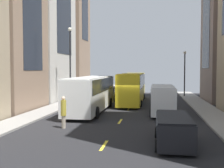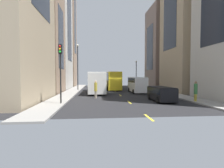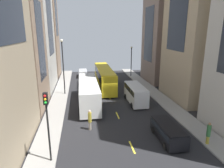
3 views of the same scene
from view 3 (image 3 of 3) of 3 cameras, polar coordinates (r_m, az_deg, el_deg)
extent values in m
plane|color=black|center=(31.20, -0.76, -3.82)|extent=(41.84, 41.84, 0.00)
cube|color=gray|center=(31.08, -15.00, -4.28)|extent=(2.43, 44.00, 0.15)
cube|color=gray|center=(33.12, 12.57, -2.92)|extent=(2.43, 44.00, 0.15)
cube|color=yellow|center=(18.75, 5.78, -17.61)|extent=(0.16, 2.00, 0.01)
cube|color=yellow|center=(24.77, 1.63, -8.99)|extent=(0.16, 2.00, 0.01)
cube|color=yellow|center=(31.20, -0.76, -3.81)|extent=(0.16, 2.00, 0.01)
cube|color=yellow|center=(37.83, -2.30, -0.41)|extent=(0.16, 2.00, 0.01)
cube|color=yellow|center=(44.58, -3.37, 1.97)|extent=(0.16, 2.00, 0.01)
cube|color=yellow|center=(51.39, -4.17, 3.72)|extent=(0.16, 2.00, 0.01)
cube|color=#937760|center=(27.86, -26.47, 10.95)|extent=(6.45, 7.75, 17.69)
cube|color=#1E232D|center=(27.86, -26.47, 10.95)|extent=(6.51, 4.26, 9.73)
cube|color=beige|center=(37.31, -23.29, 19.18)|extent=(6.91, 10.41, 27.04)
cube|color=#1E232D|center=(37.31, -23.29, 19.18)|extent=(6.98, 5.72, 14.87)
cube|color=#7A665B|center=(42.31, 16.82, 13.51)|extent=(9.59, 8.72, 18.80)
cube|color=#1E232D|center=(42.31, 16.82, 13.51)|extent=(9.68, 4.80, 10.34)
cube|color=silver|center=(28.01, -6.81, -2.33)|extent=(2.55, 11.46, 3.00)
cube|color=black|center=(27.77, -6.87, -0.65)|extent=(2.60, 10.55, 1.20)
cube|color=beige|center=(27.60, -6.91, 0.73)|extent=(2.45, 11.01, 0.08)
cylinder|color=black|center=(31.77, -9.14, -2.71)|extent=(0.46, 1.00, 1.00)
cylinder|color=black|center=(31.84, -4.91, -2.53)|extent=(0.46, 1.00, 1.00)
cylinder|color=black|center=(25.09, -9.06, -7.63)|extent=(0.46, 1.00, 1.00)
cylinder|color=black|center=(25.18, -3.68, -7.38)|extent=(0.46, 1.00, 1.00)
cube|color=yellow|center=(36.33, -2.21, 1.96)|extent=(2.45, 13.64, 3.30)
cube|color=black|center=(36.14, -2.22, 3.28)|extent=(2.50, 12.55, 1.48)
cube|color=gold|center=(35.98, -2.23, 4.58)|extent=(2.35, 13.09, 0.08)
cylinder|color=black|center=(40.66, -4.48, 1.20)|extent=(0.44, 0.76, 0.76)
cylinder|color=black|center=(40.89, -1.34, 1.33)|extent=(0.44, 0.76, 0.76)
cylinder|color=black|center=(32.54, -3.25, -2.33)|extent=(0.44, 0.76, 0.76)
cylinder|color=black|center=(32.83, 0.67, -2.15)|extent=(0.44, 0.76, 0.76)
cube|color=white|center=(28.69, 6.79, -2.80)|extent=(2.05, 6.10, 2.30)
cube|color=black|center=(28.47, 6.84, -1.35)|extent=(2.09, 5.62, 0.69)
cube|color=silver|center=(28.35, 6.87, -0.51)|extent=(1.97, 5.86, 0.08)
cylinder|color=black|center=(30.51, 4.07, -3.58)|extent=(0.37, 0.72, 0.72)
cylinder|color=black|center=(30.98, 7.47, -3.38)|extent=(0.37, 0.72, 0.72)
cylinder|color=black|center=(27.06, 5.88, -6.11)|extent=(0.37, 0.72, 0.72)
cylinder|color=black|center=(27.59, 9.69, -5.83)|extent=(0.37, 0.72, 0.72)
cube|color=black|center=(38.03, -7.27, 0.98)|extent=(1.79, 4.53, 1.49)
cube|color=black|center=(37.94, -7.29, 1.54)|extent=(1.83, 4.17, 0.62)
cube|color=black|center=(37.85, -7.31, 2.13)|extent=(1.72, 4.35, 0.08)
cylinder|color=black|center=(39.53, -8.51, 0.57)|extent=(0.32, 0.62, 0.62)
cylinder|color=black|center=(39.57, -6.12, 0.67)|extent=(0.32, 0.62, 0.62)
cylinder|color=black|center=(36.81, -8.44, -0.51)|extent=(0.32, 0.62, 0.62)
cylinder|color=black|center=(36.86, -5.88, -0.41)|extent=(0.32, 0.62, 0.62)
cube|color=#B7BABF|center=(45.15, -8.37, 3.06)|extent=(1.79, 4.29, 1.29)
cube|color=black|center=(45.09, -8.38, 3.46)|extent=(1.83, 3.94, 0.54)
cube|color=#9C9EA2|center=(45.02, -8.40, 3.91)|extent=(1.72, 4.12, 0.08)
cylinder|color=black|center=(46.56, -9.39, 2.74)|extent=(0.32, 0.62, 0.62)
cylinder|color=black|center=(46.57, -7.36, 2.82)|extent=(0.32, 0.62, 0.62)
cylinder|color=black|center=(43.96, -9.39, 2.01)|extent=(0.32, 0.62, 0.62)
cylinder|color=black|center=(43.98, -7.24, 2.10)|extent=(0.32, 0.62, 0.62)
cube|color=black|center=(20.03, 15.84, -13.12)|extent=(1.81, 4.68, 1.33)
cube|color=black|center=(19.88, 15.91, -12.27)|extent=(1.84, 4.31, 0.56)
cube|color=black|center=(19.71, 15.99, -11.32)|extent=(1.74, 4.49, 0.08)
cylinder|color=black|center=(21.14, 11.97, -12.89)|extent=(0.33, 0.62, 0.62)
cylinder|color=black|center=(21.76, 16.16, -12.33)|extent=(0.33, 0.62, 0.62)
cylinder|color=black|center=(18.83, 15.22, -16.86)|extent=(0.33, 0.62, 0.62)
cylinder|color=black|center=(19.52, 19.86, -16.04)|extent=(0.33, 0.62, 0.62)
cylinder|color=gold|center=(20.60, 25.79, -14.28)|extent=(0.27, 0.27, 0.75)
cylinder|color=#336B38|center=(20.19, 26.09, -11.99)|extent=(0.36, 0.36, 1.08)
sphere|color=#8C6647|center=(19.91, 26.32, -10.27)|extent=(0.25, 0.25, 0.25)
cylinder|color=gray|center=(21.40, -6.34, -11.87)|extent=(0.28, 0.28, 0.89)
cylinder|color=gold|center=(20.97, -6.41, -9.49)|extent=(0.37, 0.37, 1.07)
sphere|color=beige|center=(20.71, -6.47, -7.82)|extent=(0.26, 0.26, 0.26)
cylinder|color=black|center=(16.35, -17.76, -13.38)|extent=(0.14, 0.14, 4.74)
cube|color=black|center=(15.24, -18.60, -3.99)|extent=(0.32, 0.32, 0.90)
sphere|color=red|center=(15.00, -18.78, -3.30)|extent=(0.20, 0.20, 0.20)
sphere|color=orange|center=(15.08, -18.70, -4.21)|extent=(0.20, 0.20, 0.20)
sphere|color=green|center=(15.16, -18.62, -5.11)|extent=(0.20, 0.20, 0.20)
cylinder|color=black|center=(32.41, -13.82, 4.35)|extent=(0.18, 0.18, 8.33)
sphere|color=silver|center=(31.92, -14.31, 12.03)|extent=(0.44, 0.44, 0.44)
cylinder|color=black|center=(44.93, 5.55, 6.26)|extent=(0.18, 0.18, 6.23)
sphere|color=silver|center=(44.55, 5.66, 10.46)|extent=(0.44, 0.44, 0.44)
camera|label=1|loc=(9.22, 63.52, -35.63)|focal=44.72mm
camera|label=2|loc=(8.14, 133.95, -77.38)|focal=28.90mm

